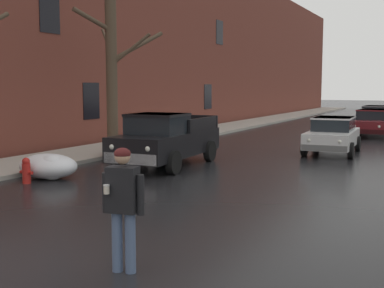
{
  "coord_description": "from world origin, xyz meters",
  "views": [
    {
      "loc": [
        5.83,
        -4.81,
        2.58
      ],
      "look_at": [
        0.23,
        6.19,
        1.17
      ],
      "focal_mm": 46.54,
      "sensor_mm": 36.0,
      "label": 1
    }
  ],
  "objects_px": {
    "sedan_grey_parked_far_down_block": "(376,116)",
    "fire_hydrant": "(26,170)",
    "sedan_maroon_parked_kerbside_mid": "(374,122)",
    "pickup_truck_black_approaching_near_lane": "(166,139)",
    "sedan_white_parked_kerbside_close": "(333,134)",
    "bare_tree_second_along_sidewalk": "(112,64)",
    "pedestrian_with_coffee": "(123,200)"
  },
  "relations": [
    {
      "from": "sedan_grey_parked_far_down_block",
      "to": "pedestrian_with_coffee",
      "type": "distance_m",
      "value": 28.0
    },
    {
      "from": "bare_tree_second_along_sidewalk",
      "to": "sedan_grey_parked_far_down_block",
      "type": "bearing_deg",
      "value": 68.46
    },
    {
      "from": "pickup_truck_black_approaching_near_lane",
      "to": "sedan_maroon_parked_kerbside_mid",
      "type": "distance_m",
      "value": 14.59
    },
    {
      "from": "sedan_white_parked_kerbside_close",
      "to": "fire_hydrant",
      "type": "relative_size",
      "value": 5.81
    },
    {
      "from": "sedan_maroon_parked_kerbside_mid",
      "to": "sedan_grey_parked_far_down_block",
      "type": "height_order",
      "value": "same"
    },
    {
      "from": "sedan_white_parked_kerbside_close",
      "to": "pedestrian_with_coffee",
      "type": "xyz_separation_m",
      "value": [
        -0.02,
        -14.27,
        0.28
      ]
    },
    {
      "from": "bare_tree_second_along_sidewalk",
      "to": "fire_hydrant",
      "type": "relative_size",
      "value": 9.41
    },
    {
      "from": "sedan_white_parked_kerbside_close",
      "to": "pedestrian_with_coffee",
      "type": "distance_m",
      "value": 14.27
    },
    {
      "from": "sedan_maroon_parked_kerbside_mid",
      "to": "pedestrian_with_coffee",
      "type": "xyz_separation_m",
      "value": [
        -0.58,
        -22.27,
        0.28
      ]
    },
    {
      "from": "sedan_maroon_parked_kerbside_mid",
      "to": "fire_hydrant",
      "type": "bearing_deg",
      "value": -110.15
    },
    {
      "from": "pickup_truck_black_approaching_near_lane",
      "to": "sedan_grey_parked_far_down_block",
      "type": "height_order",
      "value": "pickup_truck_black_approaching_near_lane"
    },
    {
      "from": "pickup_truck_black_approaching_near_lane",
      "to": "sedan_white_parked_kerbside_close",
      "type": "xyz_separation_m",
      "value": [
        4.24,
        5.77,
        -0.13
      ]
    },
    {
      "from": "pickup_truck_black_approaching_near_lane",
      "to": "fire_hydrant",
      "type": "relative_size",
      "value": 7.06
    },
    {
      "from": "sedan_maroon_parked_kerbside_mid",
      "to": "fire_hydrant",
      "type": "distance_m",
      "value": 19.29
    },
    {
      "from": "bare_tree_second_along_sidewalk",
      "to": "fire_hydrant",
      "type": "xyz_separation_m",
      "value": [
        1.13,
        -5.54,
        -3.11
      ]
    },
    {
      "from": "sedan_white_parked_kerbside_close",
      "to": "sedan_grey_parked_far_down_block",
      "type": "xyz_separation_m",
      "value": [
        0.0,
        13.72,
        0.0
      ]
    },
    {
      "from": "pickup_truck_black_approaching_near_lane",
      "to": "fire_hydrant",
      "type": "bearing_deg",
      "value": -113.04
    },
    {
      "from": "sedan_white_parked_kerbside_close",
      "to": "fire_hydrant",
      "type": "height_order",
      "value": "sedan_white_parked_kerbside_close"
    },
    {
      "from": "pickup_truck_black_approaching_near_lane",
      "to": "fire_hydrant",
      "type": "height_order",
      "value": "pickup_truck_black_approaching_near_lane"
    },
    {
      "from": "sedan_maroon_parked_kerbside_mid",
      "to": "sedan_grey_parked_far_down_block",
      "type": "relative_size",
      "value": 1.03
    },
    {
      "from": "sedan_grey_parked_far_down_block",
      "to": "fire_hydrant",
      "type": "distance_m",
      "value": 24.59
    },
    {
      "from": "sedan_maroon_parked_kerbside_mid",
      "to": "bare_tree_second_along_sidewalk",
      "type": "bearing_deg",
      "value": -121.75
    },
    {
      "from": "pickup_truck_black_approaching_near_lane",
      "to": "pedestrian_with_coffee",
      "type": "relative_size",
      "value": 2.85
    },
    {
      "from": "fire_hydrant",
      "to": "sedan_grey_parked_far_down_block",
      "type": "bearing_deg",
      "value": 75.67
    },
    {
      "from": "bare_tree_second_along_sidewalk",
      "to": "pedestrian_with_coffee",
      "type": "height_order",
      "value": "bare_tree_second_along_sidewalk"
    },
    {
      "from": "bare_tree_second_along_sidewalk",
      "to": "pickup_truck_black_approaching_near_lane",
      "type": "height_order",
      "value": "bare_tree_second_along_sidewalk"
    },
    {
      "from": "bare_tree_second_along_sidewalk",
      "to": "pickup_truck_black_approaching_near_lane",
      "type": "relative_size",
      "value": 1.33
    },
    {
      "from": "sedan_maroon_parked_kerbside_mid",
      "to": "pedestrian_with_coffee",
      "type": "height_order",
      "value": "pedestrian_with_coffee"
    },
    {
      "from": "pickup_truck_black_approaching_near_lane",
      "to": "fire_hydrant",
      "type": "xyz_separation_m",
      "value": [
        -1.84,
        -4.33,
        -0.52
      ]
    },
    {
      "from": "pickup_truck_black_approaching_near_lane",
      "to": "sedan_grey_parked_far_down_block",
      "type": "xyz_separation_m",
      "value": [
        4.25,
        19.5,
        -0.13
      ]
    },
    {
      "from": "sedan_white_parked_kerbside_close",
      "to": "sedan_maroon_parked_kerbside_mid",
      "type": "height_order",
      "value": "same"
    },
    {
      "from": "bare_tree_second_along_sidewalk",
      "to": "sedan_grey_parked_far_down_block",
      "type": "relative_size",
      "value": 1.54
    }
  ]
}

